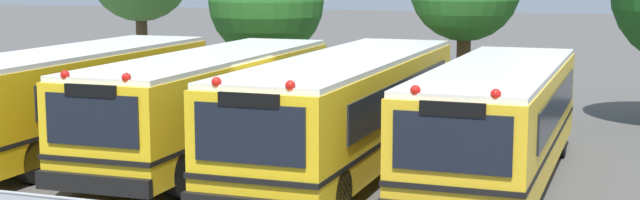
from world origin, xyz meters
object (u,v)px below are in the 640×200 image
(school_bus_2, at_px, (348,108))
(school_bus_3, at_px, (497,118))
(school_bus_1, at_px, (212,100))
(school_bus_0, at_px, (79,95))
(tree_1, at_px, (265,0))

(school_bus_2, relative_size, school_bus_3, 1.14)
(school_bus_1, relative_size, school_bus_3, 1.07)
(school_bus_0, xyz_separation_m, school_bus_1, (3.61, 0.41, -0.03))
(school_bus_0, xyz_separation_m, school_bus_2, (7.22, 0.23, 0.01))
(tree_1, bearing_deg, school_bus_2, -56.55)
(school_bus_1, height_order, school_bus_3, school_bus_1)
(school_bus_0, distance_m, school_bus_3, 10.66)
(school_bus_0, relative_size, school_bus_2, 0.88)
(school_bus_1, distance_m, school_bus_3, 7.05)
(school_bus_0, height_order, school_bus_3, school_bus_0)
(school_bus_2, bearing_deg, school_bus_1, -3.11)
(school_bus_0, bearing_deg, school_bus_2, -179.41)
(school_bus_0, bearing_deg, tree_1, -98.37)
(tree_1, bearing_deg, school_bus_1, -74.81)
(school_bus_2, bearing_deg, tree_1, -56.75)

